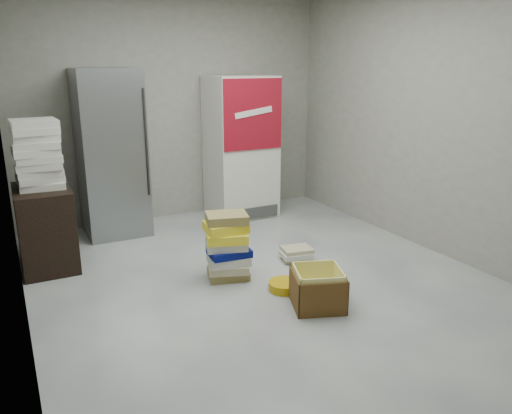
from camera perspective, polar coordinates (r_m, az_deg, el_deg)
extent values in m
plane|color=silver|center=(4.63, 1.37, -8.83)|extent=(5.00, 5.00, 0.00)
cube|color=#9E9A8E|center=(6.52, -9.31, 11.08)|extent=(4.00, 0.04, 2.80)
cube|color=#9E9A8E|center=(3.72, -26.82, 5.87)|extent=(0.04, 5.00, 2.80)
cube|color=#9E9A8E|center=(5.47, 20.45, 9.36)|extent=(0.04, 5.00, 2.80)
cube|color=#919398|center=(6.00, -16.22, 5.88)|extent=(0.70, 0.70, 1.90)
cylinder|color=#333333|center=(5.70, -12.43, 7.17)|extent=(0.02, 0.02, 1.19)
cube|color=silver|center=(6.52, -1.77, 6.85)|extent=(0.80, 0.70, 1.80)
cube|color=maroon|center=(6.14, -0.33, 10.51)|extent=(0.78, 0.02, 0.85)
cube|color=white|center=(6.12, -0.26, 10.75)|extent=(0.50, 0.01, 0.14)
cube|color=#3F3F3F|center=(6.38, -0.31, -0.72)|extent=(0.70, 0.02, 0.15)
cube|color=black|center=(5.32, -22.93, -2.15)|extent=(0.50, 0.80, 0.80)
cube|color=white|center=(5.22, -23.21, 2.42)|extent=(0.42, 0.42, 0.06)
cube|color=white|center=(5.20, -23.46, 3.10)|extent=(0.42, 0.42, 0.06)
cube|color=white|center=(5.19, -23.54, 3.80)|extent=(0.41, 0.41, 0.06)
cube|color=white|center=(5.16, -23.52, 4.48)|extent=(0.43, 0.43, 0.06)
cube|color=white|center=(5.15, -23.55, 5.18)|extent=(0.41, 0.41, 0.06)
cube|color=white|center=(5.14, -23.89, 5.86)|extent=(0.41, 0.41, 0.06)
cube|color=white|center=(5.13, -23.75, 6.60)|extent=(0.42, 0.42, 0.06)
cube|color=white|center=(5.14, -23.78, 7.36)|extent=(0.42, 0.42, 0.06)
cube|color=white|center=(5.12, -23.99, 8.04)|extent=(0.42, 0.42, 0.06)
cube|color=white|center=(5.12, -24.08, 8.76)|extent=(0.42, 0.42, 0.06)
cube|color=olive|center=(4.76, -3.18, -7.59)|extent=(0.43, 0.37, 0.08)
cube|color=#BCB088|center=(4.71, -3.19, -6.85)|extent=(0.45, 0.40, 0.07)
cube|color=silver|center=(4.68, -3.16, -5.96)|extent=(0.42, 0.35, 0.08)
cube|color=navy|center=(4.66, -3.10, -5.13)|extent=(0.40, 0.33, 0.07)
cube|color=silver|center=(4.64, -3.41, -4.26)|extent=(0.44, 0.38, 0.08)
cube|color=yellow|center=(4.60, -3.34, -3.40)|extent=(0.44, 0.39, 0.08)
cube|color=yellow|center=(4.59, -3.47, -2.29)|extent=(0.39, 0.32, 0.09)
cube|color=olive|center=(4.57, -3.36, -1.27)|extent=(0.43, 0.38, 0.08)
cube|color=#BCB088|center=(5.18, 4.67, -5.79)|extent=(0.35, 0.31, 0.04)
cube|color=silver|center=(5.14, 4.55, -5.41)|extent=(0.33, 0.28, 0.05)
cube|color=#BCB088|center=(5.14, 4.69, -4.87)|extent=(0.33, 0.28, 0.04)
cube|color=yellow|center=(4.27, 7.00, -11.08)|extent=(0.49, 0.49, 0.01)
cube|color=brown|center=(4.39, 6.44, -8.29)|extent=(0.39, 0.15, 0.29)
cube|color=brown|center=(4.04, 7.74, -10.58)|extent=(0.39, 0.15, 0.29)
cube|color=brown|center=(4.17, 4.38, -9.58)|extent=(0.15, 0.39, 0.29)
cube|color=brown|center=(4.26, 9.68, -9.19)|extent=(0.15, 0.39, 0.29)
cube|color=yellow|center=(4.36, 6.50, -8.15)|extent=(0.35, 0.14, 0.33)
cube|color=yellow|center=(4.05, 7.69, -10.22)|extent=(0.35, 0.14, 0.33)
cube|color=yellow|center=(4.17, 4.63, -9.31)|extent=(0.14, 0.35, 0.33)
cube|color=yellow|center=(4.25, 9.47, -8.96)|extent=(0.14, 0.35, 0.33)
cylinder|color=#C0950B|center=(4.51, 3.27, -8.97)|extent=(0.32, 0.32, 0.08)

